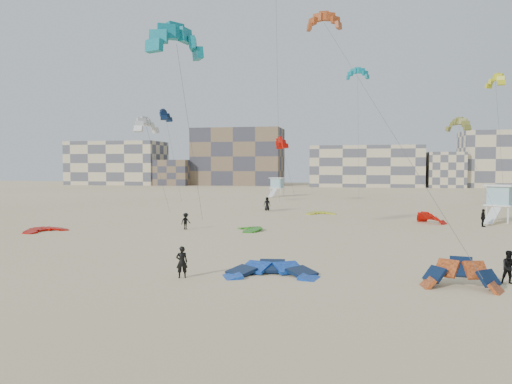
% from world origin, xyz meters
% --- Properties ---
extents(ground, '(320.00, 320.00, 0.00)m').
position_xyz_m(ground, '(0.00, 0.00, 0.00)').
color(ground, beige).
rests_on(ground, ground).
extents(kite_ground_blue, '(5.65, 5.89, 2.31)m').
position_xyz_m(kite_ground_blue, '(2.82, 5.28, 0.00)').
color(kite_ground_blue, blue).
rests_on(kite_ground_blue, ground).
extents(kite_ground_orange, '(4.23, 4.23, 3.74)m').
position_xyz_m(kite_ground_orange, '(12.59, 4.29, 0.00)').
color(kite_ground_orange, orange).
rests_on(kite_ground_orange, ground).
extents(kite_ground_red, '(5.17, 5.09, 0.99)m').
position_xyz_m(kite_ground_red, '(-21.03, 19.59, 0.00)').
color(kite_ground_red, '#AF0C02').
rests_on(kite_ground_red, ground).
extents(kite_ground_green, '(4.32, 4.19, 0.97)m').
position_xyz_m(kite_ground_green, '(-2.50, 24.03, 0.00)').
color(kite_ground_green, '#1F8515').
rests_on(kite_ground_green, ground).
extents(kite_ground_red_far, '(4.93, 4.91, 3.49)m').
position_xyz_m(kite_ground_red_far, '(15.24, 33.88, 0.00)').
color(kite_ground_red_far, '#AF0C02').
rests_on(kite_ground_red_far, ground).
extents(kite_ground_yellow, '(4.39, 4.51, 0.81)m').
position_xyz_m(kite_ground_yellow, '(2.99, 41.56, 0.00)').
color(kite_ground_yellow, '#CDCF22').
rests_on(kite_ground_yellow, ground).
extents(kitesurfer_main, '(0.75, 0.65, 1.74)m').
position_xyz_m(kitesurfer_main, '(-1.88, 3.82, 0.87)').
color(kitesurfer_main, black).
rests_on(kitesurfer_main, ground).
extents(kitesurfer_b, '(0.85, 0.67, 1.74)m').
position_xyz_m(kitesurfer_b, '(15.23, 5.78, 0.87)').
color(kitesurfer_b, black).
rests_on(kitesurfer_b, ground).
extents(kitesurfer_c, '(1.08, 1.18, 1.60)m').
position_xyz_m(kitesurfer_c, '(-8.67, 23.62, 0.80)').
color(kitesurfer_c, black).
rests_on(kitesurfer_c, ground).
extents(kitesurfer_d, '(0.54, 1.09, 1.80)m').
position_xyz_m(kitesurfer_d, '(19.90, 31.50, 0.90)').
color(kitesurfer_d, black).
rests_on(kitesurfer_d, ground).
extents(kitesurfer_e, '(0.94, 0.65, 1.85)m').
position_xyz_m(kitesurfer_e, '(-4.57, 45.08, 0.93)').
color(kitesurfer_e, black).
rests_on(kitesurfer_e, ground).
extents(kite_fly_teal_a, '(6.14, 12.24, 15.77)m').
position_xyz_m(kite_fly_teal_a, '(-6.03, 14.41, 15.35)').
color(kite_fly_teal_a, teal).
rests_on(kite_fly_teal_a, ground).
extents(kite_fly_orange, '(10.94, 30.61, 21.06)m').
position_xyz_m(kite_fly_orange, '(3.93, 31.01, 20.93)').
color(kite_fly_orange, orange).
rests_on(kite_fly_orange, ground).
extents(kite_fly_grey, '(4.57, 4.02, 10.65)m').
position_xyz_m(kite_fly_grey, '(-15.05, 29.14, 10.38)').
color(kite_fly_grey, white).
rests_on(kite_fly_grey, ground).
extents(kite_fly_olive, '(4.22, 11.34, 10.86)m').
position_xyz_m(kite_fly_olive, '(18.73, 38.99, 10.70)').
color(kite_fly_olive, olive).
rests_on(kite_fly_olive, ground).
extents(kite_fly_yellow, '(5.16, 8.18, 17.23)m').
position_xyz_m(kite_fly_yellow, '(24.99, 48.57, 17.04)').
color(kite_fly_yellow, '#CDCF22').
rests_on(kite_fly_yellow, ground).
extents(kite_fly_navy, '(4.20, 3.57, 13.59)m').
position_xyz_m(kite_fly_navy, '(-19.70, 46.49, 13.25)').
color(kite_fly_navy, '#0D193B').
rests_on(kite_fly_navy, ground).
extents(kite_fly_teal_b, '(3.80, 8.87, 21.11)m').
position_xyz_m(kite_fly_teal_b, '(7.37, 62.59, 21.08)').
color(kite_fly_teal_b, teal).
rests_on(kite_fly_teal_b, ground).
extents(kite_fly_red, '(4.84, 4.79, 10.06)m').
position_xyz_m(kite_fly_red, '(-4.51, 57.97, 9.65)').
color(kite_fly_red, '#AF0C02').
rests_on(kite_fly_red, ground).
extents(lifeguard_tower_near, '(3.96, 6.12, 4.07)m').
position_xyz_m(lifeguard_tower_near, '(22.83, 36.49, 2.02)').
color(lifeguard_tower_near, white).
rests_on(lifeguard_tower_near, ground).
extents(lifeguard_tower_far, '(3.19, 5.46, 3.78)m').
position_xyz_m(lifeguard_tower_far, '(-8.20, 76.78, 1.87)').
color(lifeguard_tower_far, white).
rests_on(lifeguard_tower_far, ground).
extents(condo_west_a, '(30.00, 15.00, 14.00)m').
position_xyz_m(condo_west_a, '(-70.00, 130.00, 7.00)').
color(condo_west_a, beige).
rests_on(condo_west_a, ground).
extents(condo_west_b, '(28.00, 14.00, 18.00)m').
position_xyz_m(condo_west_b, '(-30.00, 134.00, 9.00)').
color(condo_west_b, brown).
rests_on(condo_west_b, ground).
extents(condo_mid, '(32.00, 16.00, 12.00)m').
position_xyz_m(condo_mid, '(10.00, 130.00, 6.00)').
color(condo_mid, beige).
rests_on(condo_mid, ground).
extents(condo_east, '(26.00, 14.00, 16.00)m').
position_xyz_m(condo_east, '(50.00, 132.00, 8.00)').
color(condo_east, beige).
rests_on(condo_east, ground).
extents(condo_fill_left, '(12.00, 10.00, 8.00)m').
position_xyz_m(condo_fill_left, '(-50.00, 128.00, 4.00)').
color(condo_fill_left, brown).
rests_on(condo_fill_left, ground).
extents(condo_fill_right, '(10.00, 10.00, 10.00)m').
position_xyz_m(condo_fill_right, '(32.00, 128.00, 5.00)').
color(condo_fill_right, beige).
rests_on(condo_fill_right, ground).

